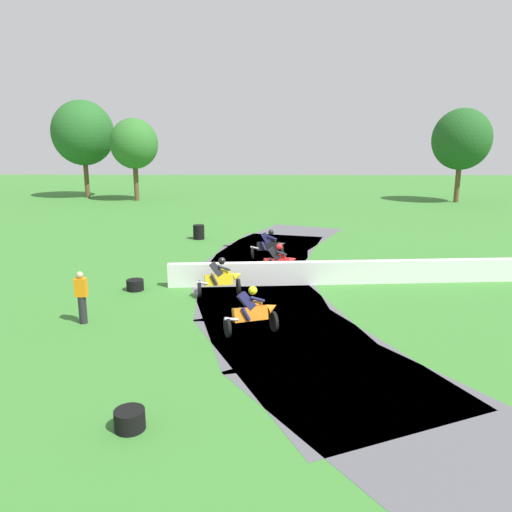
{
  "coord_description": "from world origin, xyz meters",
  "views": [
    {
      "loc": [
        0.33,
        -18.18,
        5.47
      ],
      "look_at": [
        0.01,
        1.07,
        0.9
      ],
      "focal_mm": 34.58,
      "sensor_mm": 36.0,
      "label": 1
    }
  ],
  "objects_px": {
    "motorcycle_fourth_orange": "(252,311)",
    "tire_stack_mid_b": "(130,420)",
    "tire_stack_near": "(199,232)",
    "track_marshal": "(82,298)",
    "motorcycle_trailing_yellow": "(221,278)",
    "motorcycle_lead_black": "(269,245)",
    "tire_stack_mid_a": "(135,285)",
    "motorcycle_chase_red": "(278,261)"
  },
  "relations": [
    {
      "from": "track_marshal",
      "to": "tire_stack_mid_b",
      "type": "bearing_deg",
      "value": -62.46
    },
    {
      "from": "motorcycle_lead_black",
      "to": "motorcycle_trailing_yellow",
      "type": "distance_m",
      "value": 5.89
    },
    {
      "from": "motorcycle_fourth_orange",
      "to": "motorcycle_trailing_yellow",
      "type": "bearing_deg",
      "value": 109.22
    },
    {
      "from": "motorcycle_fourth_orange",
      "to": "tire_stack_mid_b",
      "type": "relative_size",
      "value": 2.8
    },
    {
      "from": "motorcycle_chase_red",
      "to": "tire_stack_mid_a",
      "type": "xyz_separation_m",
      "value": [
        -5.35,
        -1.86,
        -0.46
      ]
    },
    {
      "from": "motorcycle_chase_red",
      "to": "motorcycle_trailing_yellow",
      "type": "relative_size",
      "value": 1.0
    },
    {
      "from": "motorcycle_trailing_yellow",
      "to": "tire_stack_mid_a",
      "type": "height_order",
      "value": "motorcycle_trailing_yellow"
    },
    {
      "from": "tire_stack_mid_b",
      "to": "motorcycle_fourth_orange",
      "type": "bearing_deg",
      "value": 65.53
    },
    {
      "from": "tire_stack_near",
      "to": "track_marshal",
      "type": "xyz_separation_m",
      "value": [
        -1.84,
        -13.04,
        0.42
      ]
    },
    {
      "from": "tire_stack_mid_b",
      "to": "track_marshal",
      "type": "height_order",
      "value": "track_marshal"
    },
    {
      "from": "motorcycle_trailing_yellow",
      "to": "tire_stack_mid_b",
      "type": "height_order",
      "value": "motorcycle_trailing_yellow"
    },
    {
      "from": "motorcycle_lead_black",
      "to": "motorcycle_fourth_orange",
      "type": "xyz_separation_m",
      "value": [
        -0.57,
        -9.1,
        -0.01
      ]
    },
    {
      "from": "motorcycle_fourth_orange",
      "to": "track_marshal",
      "type": "xyz_separation_m",
      "value": [
        -5.17,
        0.65,
        0.18
      ]
    },
    {
      "from": "motorcycle_lead_black",
      "to": "tire_stack_near",
      "type": "relative_size",
      "value": 2.13
    },
    {
      "from": "motorcycle_trailing_yellow",
      "to": "tire_stack_mid_a",
      "type": "distance_m",
      "value": 3.32
    },
    {
      "from": "motorcycle_fourth_orange",
      "to": "tire_stack_mid_b",
      "type": "distance_m",
      "value": 5.46
    },
    {
      "from": "motorcycle_lead_black",
      "to": "track_marshal",
      "type": "bearing_deg",
      "value": -124.22
    },
    {
      "from": "motorcycle_chase_red",
      "to": "tire_stack_near",
      "type": "relative_size",
      "value": 2.09
    },
    {
      "from": "motorcycle_chase_red",
      "to": "tire_stack_near",
      "type": "distance_m",
      "value": 8.87
    },
    {
      "from": "motorcycle_fourth_orange",
      "to": "tire_stack_near",
      "type": "height_order",
      "value": "motorcycle_fourth_orange"
    },
    {
      "from": "tire_stack_mid_a",
      "to": "motorcycle_trailing_yellow",
      "type": "bearing_deg",
      "value": -9.5
    },
    {
      "from": "motorcycle_lead_black",
      "to": "motorcycle_trailing_yellow",
      "type": "height_order",
      "value": "motorcycle_trailing_yellow"
    },
    {
      "from": "motorcycle_trailing_yellow",
      "to": "tire_stack_near",
      "type": "xyz_separation_m",
      "value": [
        -2.12,
        10.2,
        -0.25
      ]
    },
    {
      "from": "motorcycle_lead_black",
      "to": "motorcycle_chase_red",
      "type": "relative_size",
      "value": 1.02
    },
    {
      "from": "tire_stack_mid_b",
      "to": "track_marshal",
      "type": "bearing_deg",
      "value": 117.54
    },
    {
      "from": "motorcycle_chase_red",
      "to": "motorcycle_fourth_orange",
      "type": "distance_m",
      "value": 5.96
    },
    {
      "from": "motorcycle_fourth_orange",
      "to": "tire_stack_near",
      "type": "xyz_separation_m",
      "value": [
        -3.34,
        13.68,
        -0.24
      ]
    },
    {
      "from": "tire_stack_near",
      "to": "motorcycle_fourth_orange",
      "type": "bearing_deg",
      "value": -76.29
    },
    {
      "from": "motorcycle_lead_black",
      "to": "tire_stack_mid_b",
      "type": "relative_size",
      "value": 2.85
    },
    {
      "from": "tire_stack_mid_a",
      "to": "motorcycle_chase_red",
      "type": "bearing_deg",
      "value": 19.18
    },
    {
      "from": "tire_stack_mid_b",
      "to": "track_marshal",
      "type": "xyz_separation_m",
      "value": [
        -2.92,
        5.6,
        0.62
      ]
    },
    {
      "from": "tire_stack_mid_b",
      "to": "track_marshal",
      "type": "relative_size",
      "value": 0.37
    },
    {
      "from": "tire_stack_mid_a",
      "to": "tire_stack_mid_b",
      "type": "xyz_separation_m",
      "value": [
        2.2,
        -8.98,
        0.0
      ]
    },
    {
      "from": "motorcycle_chase_red",
      "to": "motorcycle_fourth_orange",
      "type": "bearing_deg",
      "value": -98.64
    },
    {
      "from": "motorcycle_lead_black",
      "to": "tire_stack_mid_a",
      "type": "bearing_deg",
      "value": -134.79
    },
    {
      "from": "motorcycle_lead_black",
      "to": "motorcycle_chase_red",
      "type": "distance_m",
      "value": 3.22
    },
    {
      "from": "motorcycle_chase_red",
      "to": "tire_stack_mid_b",
      "type": "distance_m",
      "value": 11.3
    },
    {
      "from": "motorcycle_lead_black",
      "to": "motorcycle_trailing_yellow",
      "type": "relative_size",
      "value": 1.02
    },
    {
      "from": "motorcycle_fourth_orange",
      "to": "track_marshal",
      "type": "bearing_deg",
      "value": 172.87
    },
    {
      "from": "motorcycle_trailing_yellow",
      "to": "motorcycle_fourth_orange",
      "type": "xyz_separation_m",
      "value": [
        1.22,
        -3.49,
        -0.01
      ]
    },
    {
      "from": "tire_stack_near",
      "to": "tire_stack_mid_b",
      "type": "distance_m",
      "value": 18.67
    },
    {
      "from": "motorcycle_fourth_orange",
      "to": "tire_stack_mid_a",
      "type": "bearing_deg",
      "value": 137.89
    }
  ]
}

